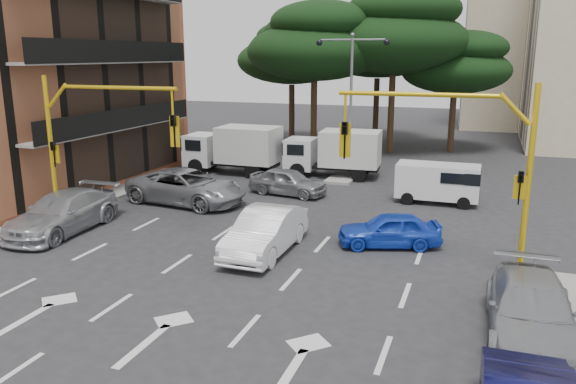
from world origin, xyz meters
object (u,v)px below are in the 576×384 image
object	(u,v)px
car_white_hatch	(265,232)
car_silver_parked	(531,310)
car_silver_cross_a	(187,187)
car_silver_cross_b	(288,182)
signal_mast_left	(88,133)
car_blue_compact	(389,230)
van_white	(437,183)
street_lamp_center	(351,79)
car_silver_wagon	(62,213)
signal_mast_right	(466,154)
box_truck_b	(333,154)
box_truck_a	(233,150)

from	to	relation	value
car_white_hatch	car_silver_parked	xyz separation A→B (m)	(8.33, -3.46, -0.05)
car_silver_cross_a	car_silver_cross_b	size ratio (longest dim) A/B	1.46
signal_mast_left	car_blue_compact	distance (m)	11.79
car_silver_cross_b	car_silver_parked	distance (m)	15.59
signal_mast_left	van_white	size ratio (longest dim) A/B	1.61
street_lamp_center	van_white	world-z (taller)	street_lamp_center
car_silver_wagon	signal_mast_left	bearing A→B (deg)	16.15
signal_mast_right	car_silver_parked	bearing A→B (deg)	-61.37
car_silver_wagon	car_silver_cross_b	xyz separation A→B (m)	(6.30, 8.54, -0.10)
car_silver_wagon	car_silver_cross_a	distance (m)	5.93
signal_mast_left	car_silver_parked	distance (m)	16.20
street_lamp_center	car_blue_compact	size ratio (longest dim) A/B	2.12
car_silver_cross_a	box_truck_b	size ratio (longest dim) A/B	1.06
car_blue_compact	car_silver_wagon	size ratio (longest dim) A/B	0.69
box_truck_a	street_lamp_center	bearing A→B (deg)	-72.22
car_silver_cross_b	street_lamp_center	bearing A→B (deg)	-6.89
car_silver_cross_a	box_truck_a	bearing A→B (deg)	14.75
street_lamp_center	car_silver_cross_a	xyz separation A→B (m)	(-5.56, -9.00, -4.64)
car_white_hatch	car_silver_cross_a	bearing A→B (deg)	140.15
car_silver_parked	van_white	size ratio (longest dim) A/B	1.32
signal_mast_left	car_silver_cross_a	bearing A→B (deg)	76.10
car_white_hatch	box_truck_b	xyz separation A→B (m)	(-1.06, 13.01, 0.55)
signal_mast_right	signal_mast_left	size ratio (longest dim) A/B	1.00
car_blue_compact	van_white	distance (m)	6.98
box_truck_a	box_truck_b	world-z (taller)	box_truck_a
signal_mast_right	car_silver_cross_a	xyz separation A→B (m)	(-12.37, 5.01, -3.09)
car_silver_parked	van_white	world-z (taller)	van_white
signal_mast_left	box_truck_b	world-z (taller)	signal_mast_left
signal_mast_left	car_silver_parked	xyz separation A→B (m)	(15.50, -3.47, -3.17)
car_silver_cross_a	car_silver_parked	size ratio (longest dim) A/B	1.15
car_silver_cross_b	car_silver_wagon	bearing A→B (deg)	152.81
car_silver_cross_b	box_truck_a	xyz separation A→B (m)	(-4.75, 3.86, 0.72)
car_blue_compact	car_silver_wagon	world-z (taller)	car_silver_wagon
box_truck_a	box_truck_b	xyz separation A→B (m)	(5.75, 0.99, -0.06)
car_white_hatch	car_silver_wagon	xyz separation A→B (m)	(-8.37, -0.38, -0.01)
street_lamp_center	car_silver_cross_a	world-z (taller)	street_lamp_center
signal_mast_left	car_white_hatch	world-z (taller)	signal_mast_left
car_white_hatch	car_silver_parked	distance (m)	9.02
car_silver_parked	car_silver_cross_a	bearing A→B (deg)	148.20
signal_mast_right	signal_mast_left	world-z (taller)	same
street_lamp_center	car_silver_parked	distance (m)	20.09
car_silver_cross_b	car_silver_cross_a	bearing A→B (deg)	138.27
signal_mast_left	car_silver_cross_a	world-z (taller)	signal_mast_left
box_truck_a	car_silver_cross_b	bearing A→B (deg)	-128.58
signal_mast_right	car_silver_wagon	world-z (taller)	signal_mast_right
signal_mast_right	van_white	bearing A→B (deg)	98.94
street_lamp_center	car_blue_compact	world-z (taller)	street_lamp_center
van_white	car_silver_cross_b	bearing A→B (deg)	-83.19
car_white_hatch	car_silver_wagon	bearing A→B (deg)	-176.98
car_silver_cross_b	car_white_hatch	bearing A→B (deg)	-156.55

